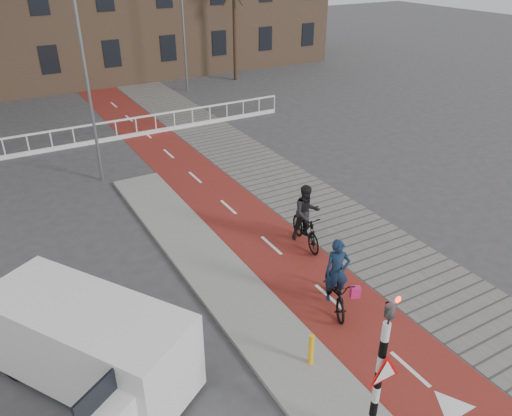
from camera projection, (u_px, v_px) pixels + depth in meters
ground at (329, 365)px, 11.34m from camera, size 120.00×120.00×0.00m
bike_lane at (205, 187)px, 19.66m from camera, size 2.50×60.00×0.01m
sidewalk at (266, 172)px, 20.89m from camera, size 3.00×60.00×0.01m
curb_island at (223, 281)px, 14.07m from camera, size 1.80×16.00×0.12m
traffic_signal at (381, 369)px, 8.59m from camera, size 0.80×0.80×3.68m
bollard at (311, 349)px, 11.05m from camera, size 0.12×0.12×0.80m
cyclist_near at (336, 285)px, 12.87m from camera, size 1.39×2.02×1.99m
cyclist_far at (306, 221)px, 15.47m from camera, size 0.99×1.99×2.06m
van at (89, 342)px, 10.51m from camera, size 4.03×4.87×1.98m
railing at (5, 153)px, 22.03m from camera, size 28.00×0.10×0.99m
tree_right at (235, 26)px, 33.46m from camera, size 0.26×0.26×7.19m
streetlight_near at (88, 89)px, 18.48m from camera, size 0.12×0.12×7.42m
streetlight_right at (183, 18)px, 30.45m from camera, size 0.12×0.12×8.92m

